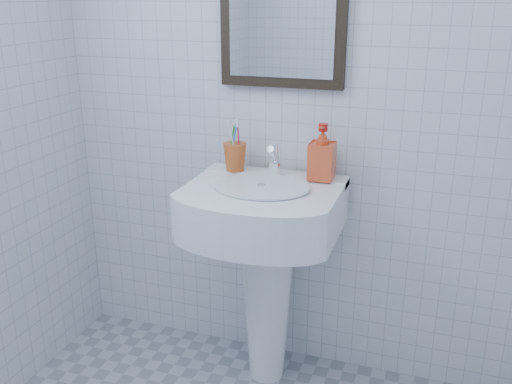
% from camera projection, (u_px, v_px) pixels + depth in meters
% --- Properties ---
extents(wall_back, '(2.20, 0.02, 2.50)m').
position_uv_depth(wall_back, '(316.00, 86.00, 2.24)').
color(wall_back, silver).
rests_on(wall_back, ground).
extents(washbasin, '(0.59, 0.43, 0.91)m').
position_uv_depth(washbasin, '(266.00, 251.00, 2.31)').
color(washbasin, white).
rests_on(washbasin, ground).
extents(faucet, '(0.05, 0.12, 0.13)m').
position_uv_depth(faucet, '(274.00, 162.00, 2.29)').
color(faucet, white).
rests_on(faucet, washbasin).
extents(toothbrush_cup, '(0.11, 0.11, 0.11)m').
position_uv_depth(toothbrush_cup, '(235.00, 157.00, 2.34)').
color(toothbrush_cup, '#B7501C').
rests_on(toothbrush_cup, washbasin).
extents(soap_dispenser, '(0.10, 0.10, 0.22)m').
position_uv_depth(soap_dispenser, '(322.00, 152.00, 2.22)').
color(soap_dispenser, red).
rests_on(soap_dispenser, washbasin).
extents(wall_mirror, '(0.50, 0.04, 0.62)m').
position_uv_depth(wall_mirror, '(283.00, 5.00, 2.17)').
color(wall_mirror, black).
rests_on(wall_mirror, wall_back).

